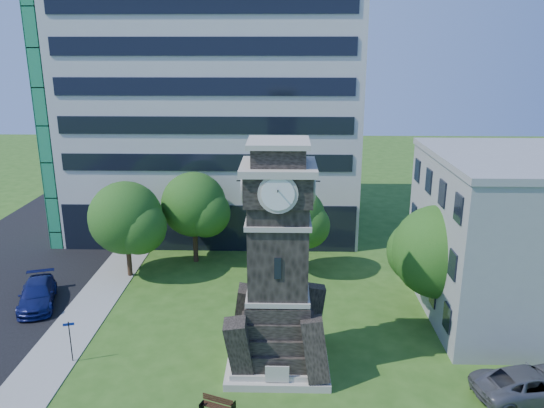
{
  "coord_description": "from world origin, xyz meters",
  "views": [
    {
      "loc": [
        3.29,
        -23.31,
        16.5
      ],
      "look_at": [
        2.54,
        8.22,
        7.18
      ],
      "focal_mm": 35.0,
      "sensor_mm": 36.0,
      "label": 1
    }
  ],
  "objects_px": {
    "park_bench": "(218,405)",
    "street_sign": "(70,337)",
    "clock_tower": "(278,273)",
    "car_street_north": "(37,294)",
    "car_east_lot": "(530,385)"
  },
  "relations": [
    {
      "from": "park_bench",
      "to": "street_sign",
      "type": "height_order",
      "value": "street_sign"
    },
    {
      "from": "clock_tower",
      "to": "street_sign",
      "type": "distance_m",
      "value": 11.84
    },
    {
      "from": "clock_tower",
      "to": "park_bench",
      "type": "xyz_separation_m",
      "value": [
        -2.76,
        -4.29,
        -4.84
      ]
    },
    {
      "from": "car_street_north",
      "to": "car_east_lot",
      "type": "height_order",
      "value": "car_east_lot"
    },
    {
      "from": "street_sign",
      "to": "park_bench",
      "type": "bearing_deg",
      "value": -42.36
    },
    {
      "from": "car_east_lot",
      "to": "park_bench",
      "type": "height_order",
      "value": "car_east_lot"
    },
    {
      "from": "park_bench",
      "to": "street_sign",
      "type": "bearing_deg",
      "value": 175.26
    },
    {
      "from": "street_sign",
      "to": "clock_tower",
      "type": "bearing_deg",
      "value": -15.53
    },
    {
      "from": "clock_tower",
      "to": "car_street_north",
      "type": "bearing_deg",
      "value": 158.49
    },
    {
      "from": "car_street_north",
      "to": "clock_tower",
      "type": "bearing_deg",
      "value": -39.75
    },
    {
      "from": "car_east_lot",
      "to": "street_sign",
      "type": "xyz_separation_m",
      "value": [
        -23.55,
        2.61,
        0.74
      ]
    },
    {
      "from": "car_street_north",
      "to": "street_sign",
      "type": "bearing_deg",
      "value": -71.68
    },
    {
      "from": "car_street_north",
      "to": "park_bench",
      "type": "distance_m",
      "value": 17.05
    },
    {
      "from": "car_east_lot",
      "to": "park_bench",
      "type": "distance_m",
      "value": 15.16
    },
    {
      "from": "clock_tower",
      "to": "street_sign",
      "type": "height_order",
      "value": "clock_tower"
    }
  ]
}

